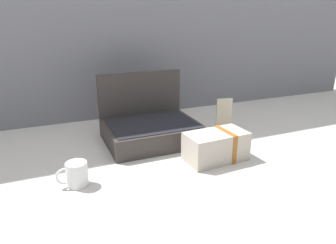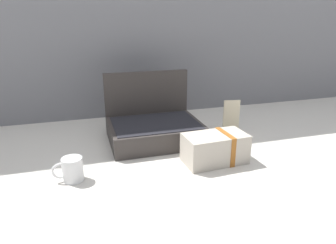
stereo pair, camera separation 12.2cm
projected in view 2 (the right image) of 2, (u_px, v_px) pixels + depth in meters
The scene contains 5 objects.
ground_plane at pixel (170, 152), 1.29m from camera, with size 6.00×6.00×0.00m, color beige.
open_suitcase at pixel (154, 126), 1.41m from camera, with size 0.41×0.33×0.29m.
cream_toiletry_bag at pixel (216, 148), 1.19m from camera, with size 0.25×0.14×0.12m.
coffee_mug at pixel (72, 169), 1.06m from camera, with size 0.11×0.07×0.08m.
info_card_left at pixel (231, 116), 1.50m from camera, with size 0.08×0.01×0.16m, color beige.
Camera 2 is at (-0.35, -1.13, 0.54)m, focal length 32.81 mm.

